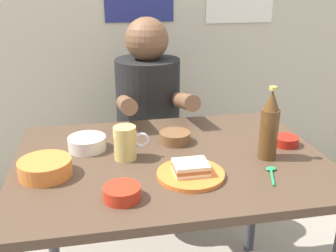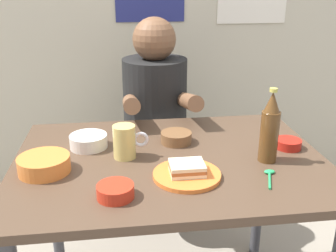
{
  "view_description": "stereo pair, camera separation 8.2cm",
  "coord_description": "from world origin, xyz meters",
  "px_view_note": "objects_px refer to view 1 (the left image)",
  "views": [
    {
      "loc": [
        -0.25,
        -1.24,
        1.34
      ],
      "look_at": [
        0.0,
        0.05,
        0.84
      ],
      "focal_mm": 41.72,
      "sensor_mm": 36.0,
      "label": 1
    },
    {
      "loc": [
        -0.17,
        -1.25,
        1.34
      ],
      "look_at": [
        0.0,
        0.05,
        0.84
      ],
      "focal_mm": 41.72,
      "sensor_mm": 36.0,
      "label": 2
    }
  ],
  "objects_px": {
    "beer_bottle": "(269,127)",
    "sandwich": "(191,167)",
    "dining_table": "(171,180)",
    "person_seated": "(148,100)",
    "beer_mug": "(126,143)",
    "plate_orange": "(191,174)",
    "stool": "(149,173)",
    "rice_bowl_white": "(87,143)"
  },
  "relations": [
    {
      "from": "person_seated",
      "to": "stool",
      "type": "bearing_deg",
      "value": 90.0
    },
    {
      "from": "plate_orange",
      "to": "beer_mug",
      "type": "height_order",
      "value": "beer_mug"
    },
    {
      "from": "sandwich",
      "to": "beer_mug",
      "type": "distance_m",
      "value": 0.26
    },
    {
      "from": "person_seated",
      "to": "sandwich",
      "type": "bearing_deg",
      "value": -88.13
    },
    {
      "from": "plate_orange",
      "to": "dining_table",
      "type": "bearing_deg",
      "value": 102.69
    },
    {
      "from": "dining_table",
      "to": "beer_mug",
      "type": "relative_size",
      "value": 8.73
    },
    {
      "from": "sandwich",
      "to": "beer_mug",
      "type": "bearing_deg",
      "value": 137.71
    },
    {
      "from": "person_seated",
      "to": "rice_bowl_white",
      "type": "bearing_deg",
      "value": -121.38
    },
    {
      "from": "sandwich",
      "to": "beer_mug",
      "type": "xyz_separation_m",
      "value": [
        -0.19,
        0.17,
        0.03
      ]
    },
    {
      "from": "plate_orange",
      "to": "sandwich",
      "type": "height_order",
      "value": "sandwich"
    },
    {
      "from": "beer_bottle",
      "to": "rice_bowl_white",
      "type": "distance_m",
      "value": 0.66
    },
    {
      "from": "person_seated",
      "to": "plate_orange",
      "type": "xyz_separation_m",
      "value": [
        0.03,
        -0.77,
        -0.02
      ]
    },
    {
      "from": "beer_bottle",
      "to": "plate_orange",
      "type": "bearing_deg",
      "value": -164.42
    },
    {
      "from": "dining_table",
      "to": "sandwich",
      "type": "height_order",
      "value": "sandwich"
    },
    {
      "from": "plate_orange",
      "to": "beer_mug",
      "type": "xyz_separation_m",
      "value": [
        -0.19,
        0.17,
        0.05
      ]
    },
    {
      "from": "beer_mug",
      "to": "dining_table",
      "type": "bearing_deg",
      "value": -7.2
    },
    {
      "from": "rice_bowl_white",
      "to": "beer_mug",
      "type": "bearing_deg",
      "value": -37.69
    },
    {
      "from": "person_seated",
      "to": "plate_orange",
      "type": "distance_m",
      "value": 0.77
    },
    {
      "from": "dining_table",
      "to": "person_seated",
      "type": "height_order",
      "value": "person_seated"
    },
    {
      "from": "dining_table",
      "to": "stool",
      "type": "distance_m",
      "value": 0.7
    },
    {
      "from": "rice_bowl_white",
      "to": "beer_bottle",
      "type": "bearing_deg",
      "value": -17.3
    },
    {
      "from": "person_seated",
      "to": "sandwich",
      "type": "relative_size",
      "value": 6.54
    },
    {
      "from": "beer_bottle",
      "to": "sandwich",
      "type": "bearing_deg",
      "value": -164.42
    },
    {
      "from": "dining_table",
      "to": "beer_mug",
      "type": "bearing_deg",
      "value": 172.8
    },
    {
      "from": "plate_orange",
      "to": "beer_bottle",
      "type": "xyz_separation_m",
      "value": [
        0.3,
        0.08,
        0.11
      ]
    },
    {
      "from": "person_seated",
      "to": "beer_bottle",
      "type": "bearing_deg",
      "value": -64.77
    },
    {
      "from": "person_seated",
      "to": "beer_mug",
      "type": "height_order",
      "value": "person_seated"
    },
    {
      "from": "plate_orange",
      "to": "beer_mug",
      "type": "distance_m",
      "value": 0.26
    },
    {
      "from": "plate_orange",
      "to": "beer_bottle",
      "type": "relative_size",
      "value": 0.84
    },
    {
      "from": "person_seated",
      "to": "plate_orange",
      "type": "bearing_deg",
      "value": -88.13
    },
    {
      "from": "stool",
      "to": "beer_mug",
      "type": "relative_size",
      "value": 3.57
    },
    {
      "from": "stool",
      "to": "rice_bowl_white",
      "type": "relative_size",
      "value": 3.21
    },
    {
      "from": "beer_bottle",
      "to": "rice_bowl_white",
      "type": "bearing_deg",
      "value": 162.7
    },
    {
      "from": "stool",
      "to": "rice_bowl_white",
      "type": "bearing_deg",
      "value": -120.81
    },
    {
      "from": "person_seated",
      "to": "sandwich",
      "type": "xyz_separation_m",
      "value": [
        0.03,
        -0.77,
        0.01
      ]
    },
    {
      "from": "stool",
      "to": "beer_mug",
      "type": "xyz_separation_m",
      "value": [
        -0.17,
        -0.61,
        0.45
      ]
    },
    {
      "from": "plate_orange",
      "to": "sandwich",
      "type": "relative_size",
      "value": 2.0
    },
    {
      "from": "person_seated",
      "to": "beer_mug",
      "type": "relative_size",
      "value": 5.71
    },
    {
      "from": "dining_table",
      "to": "plate_orange",
      "type": "height_order",
      "value": "plate_orange"
    },
    {
      "from": "plate_orange",
      "to": "stool",
      "type": "bearing_deg",
      "value": 91.85
    },
    {
      "from": "dining_table",
      "to": "beer_bottle",
      "type": "relative_size",
      "value": 4.2
    },
    {
      "from": "beer_mug",
      "to": "rice_bowl_white",
      "type": "bearing_deg",
      "value": 142.31
    }
  ]
}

